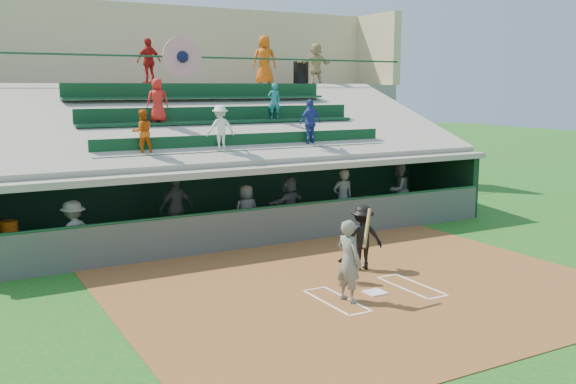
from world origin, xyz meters
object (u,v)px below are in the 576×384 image
catcher (345,261)px  water_cooler (9,229)px  trash_bin (301,73)px  home_plate (375,292)px  white_table (10,251)px  batter_at_plate (349,260)px

catcher → water_cooler: (-6.60, 5.45, 0.39)m
catcher → trash_bin: bearing=-140.6°
catcher → home_plate: bearing=74.1°
white_table → water_cooler: bearing=59.5°
water_cooler → trash_bin: trash_bin is taller
home_plate → trash_bin: size_ratio=0.44×
trash_bin → catcher: bearing=-115.9°
water_cooler → home_plate: bearing=-43.6°
white_table → water_cooler: (0.01, 0.04, 0.55)m
home_plate → batter_at_plate: batter_at_plate is taller
home_plate → batter_at_plate: bearing=-170.0°
water_cooler → trash_bin: bearing=28.5°
trash_bin → batter_at_plate: bearing=-116.3°
home_plate → water_cooler: bearing=136.4°
batter_at_plate → water_cooler: 8.87m
home_plate → catcher: size_ratio=0.41×
white_table → trash_bin: size_ratio=0.78×
batter_at_plate → white_table: batter_at_plate is taller
batter_at_plate → trash_bin: 15.54m
catcher → white_table: 8.54m
home_plate → white_table: 9.32m
catcher → trash_bin: (5.97, 12.29, 4.55)m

